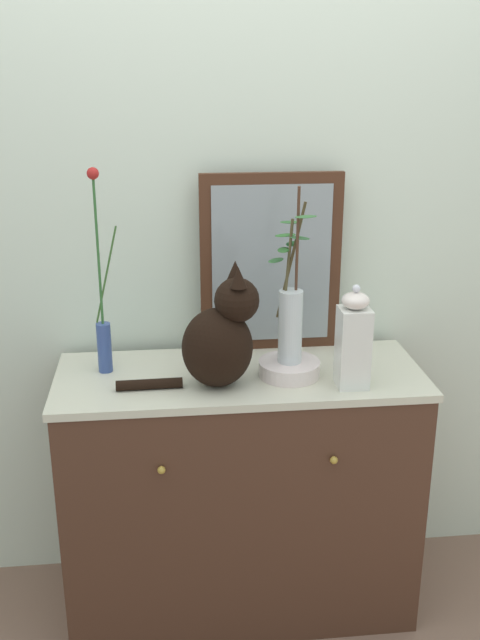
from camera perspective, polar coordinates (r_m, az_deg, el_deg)
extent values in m
plane|color=#806150|center=(2.82, 0.00, -20.79)|extent=(6.00, 6.00, 0.00)
cube|color=silver|center=(2.51, -0.77, 7.45)|extent=(4.40, 0.08, 2.60)
cube|color=#492C1F|center=(2.56, 0.00, -13.47)|extent=(1.15, 0.45, 0.86)
cube|color=beige|center=(2.35, 0.00, -4.42)|extent=(1.17, 0.46, 0.02)
sphere|color=#B79338|center=(2.21, -6.12, -11.52)|extent=(0.02, 0.02, 0.02)
sphere|color=#B79338|center=(2.27, 7.31, -10.75)|extent=(0.02, 0.02, 0.02)
cube|color=#462718|center=(2.46, 2.41, 4.43)|extent=(0.47, 0.03, 0.60)
cube|color=gray|center=(2.45, 2.46, 4.33)|extent=(0.40, 0.01, 0.53)
ellipsoid|color=black|center=(2.21, -1.77, -2.16)|extent=(0.22, 0.18, 0.25)
sphere|color=black|center=(2.17, -0.25, 1.55)|extent=(0.14, 0.14, 0.14)
cone|color=black|center=(2.18, -0.38, 3.88)|extent=(0.05, 0.05, 0.06)
cone|color=black|center=(2.11, -0.12, 3.34)|extent=(0.05, 0.05, 0.06)
cylinder|color=black|center=(2.25, -7.06, -4.98)|extent=(0.20, 0.04, 0.03)
cylinder|color=#354C8E|center=(2.37, -10.49, -2.12)|extent=(0.05, 0.05, 0.16)
cylinder|color=#316431|center=(2.28, -10.96, 5.06)|extent=(0.01, 0.01, 0.45)
sphere|color=#A71F1D|center=(2.23, -11.37, 11.11)|extent=(0.04, 0.04, 0.04)
cylinder|color=#355F28|center=(2.29, -10.36, 3.44)|extent=(0.08, 0.01, 0.31)
cylinder|color=silver|center=(2.33, 3.85, -3.76)|extent=(0.19, 0.19, 0.05)
cylinder|color=silver|center=(2.27, 3.93, -0.52)|extent=(0.07, 0.07, 0.23)
cylinder|color=#4A3021|center=(2.21, 4.46, 5.11)|extent=(0.01, 0.05, 0.41)
ellipsoid|color=#346339|center=(2.21, 4.64, 6.39)|extent=(0.08, 0.07, 0.01)
ellipsoid|color=#376B38|center=(2.17, 5.14, 8.00)|extent=(0.08, 0.05, 0.01)
cylinder|color=#494227|center=(2.23, 3.73, 3.89)|extent=(0.04, 0.04, 0.31)
ellipsoid|color=#316232|center=(2.25, 2.81, 4.66)|extent=(0.07, 0.08, 0.01)
ellipsoid|color=#2A5B27|center=(2.21, 3.41, 5.46)|extent=(0.05, 0.08, 0.01)
ellipsoid|color=#2F662C|center=(2.23, 3.55, 6.60)|extent=(0.08, 0.06, 0.01)
cylinder|color=#433820|center=(2.23, 3.99, 4.60)|extent=(0.09, 0.01, 0.36)
ellipsoid|color=#296431|center=(2.26, 4.08, 5.94)|extent=(0.06, 0.08, 0.01)
ellipsoid|color=#306131|center=(2.27, 4.00, 7.60)|extent=(0.07, 0.04, 0.01)
cube|color=white|center=(2.24, 8.78, -2.14)|extent=(0.09, 0.09, 0.25)
ellipsoid|color=white|center=(2.19, 8.98, 1.50)|extent=(0.08, 0.08, 0.05)
sphere|color=white|center=(2.18, 9.03, 2.43)|extent=(0.02, 0.02, 0.02)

